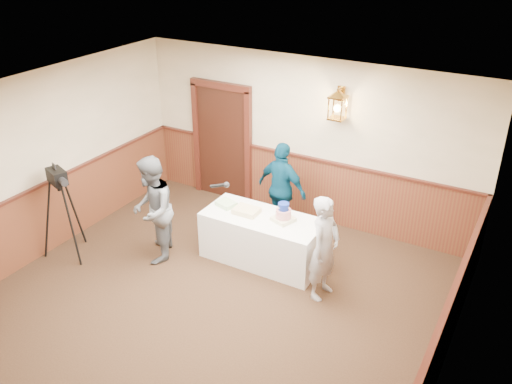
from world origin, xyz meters
The scene contains 10 objects.
ground centered at (0.00, 0.00, 0.00)m, with size 7.00×7.00×0.00m, color black.
room_shell centered at (-0.05, 0.45, 1.52)m, with size 6.02×7.02×2.81m.
display_table centered at (0.08, 1.90, 0.38)m, with size 1.80×0.80×0.75m, color white.
tiered_cake centered at (0.40, 1.94, 0.86)m, with size 0.36×0.36×0.29m.
sheet_cake_yellow centered at (-0.19, 1.88, 0.79)m, with size 0.37×0.28×0.08m, color #D7C481.
sheet_cake_green centered at (-0.57, 1.93, 0.78)m, with size 0.28×0.23×0.07m, color #A4D999.
interviewer centered at (-1.37, 1.15, 0.83)m, with size 1.56×1.01×1.66m.
baker centered at (1.21, 1.55, 0.76)m, with size 0.55×0.36×1.51m, color #A1A1A8.
assistant_p centered at (-0.05, 2.79, 0.79)m, with size 0.93×0.39×1.58m, color #083751.
tv_camera_rig centered at (-2.60, 0.55, 0.65)m, with size 0.57×0.53×1.45m.
Camera 1 is at (3.42, -4.23, 4.69)m, focal length 38.00 mm.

